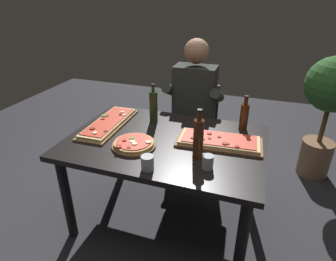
{
  "coord_description": "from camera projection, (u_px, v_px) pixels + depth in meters",
  "views": [
    {
      "loc": [
        0.6,
        -1.7,
        1.72
      ],
      "look_at": [
        0.0,
        0.05,
        0.79
      ],
      "focal_mm": 30.64,
      "sensor_mm": 36.0,
      "label": 1
    }
  ],
  "objects": [
    {
      "name": "tumbler_near_camera",
      "position": [
        147.0,
        163.0,
        1.7
      ],
      "size": [
        0.08,
        0.08,
        0.09
      ],
      "color": "silver",
      "rests_on": "dining_table"
    },
    {
      "name": "pizza_rectangular_left",
      "position": [
        109.0,
        123.0,
        2.26
      ],
      "size": [
        0.25,
        0.64,
        0.05
      ],
      "color": "olive",
      "rests_on": "dining_table"
    },
    {
      "name": "vinegar_bottle_green",
      "position": [
        153.0,
        106.0,
        2.27
      ],
      "size": [
        0.07,
        0.07,
        0.32
      ],
      "color": "#233819",
      "rests_on": "dining_table"
    },
    {
      "name": "diner_chair",
      "position": [
        195.0,
        124.0,
        2.89
      ],
      "size": [
        0.44,
        0.44,
        0.87
      ],
      "color": "#3D2B1E",
      "rests_on": "ground_plane"
    },
    {
      "name": "seated_diner",
      "position": [
        193.0,
        104.0,
        2.67
      ],
      "size": [
        0.53,
        0.41,
        1.33
      ],
      "color": "#23232D",
      "rests_on": "ground_plane"
    },
    {
      "name": "wine_bottle_dark",
      "position": [
        198.0,
        138.0,
        1.79
      ],
      "size": [
        0.07,
        0.07,
        0.33
      ],
      "color": "#47230F",
      "rests_on": "dining_table"
    },
    {
      "name": "ground_plane",
      "position": [
        166.0,
        218.0,
        2.39
      ],
      "size": [
        6.4,
        6.4,
        0.0
      ],
      "primitive_type": "plane",
      "color": "#2D2D33"
    },
    {
      "name": "tumbler_far_side",
      "position": [
        208.0,
        163.0,
        1.72
      ],
      "size": [
        0.07,
        0.07,
        0.09
      ],
      "color": "silver",
      "rests_on": "dining_table"
    },
    {
      "name": "oil_bottle_amber",
      "position": [
        244.0,
        116.0,
        2.15
      ],
      "size": [
        0.06,
        0.06,
        0.27
      ],
      "color": "#47230F",
      "rests_on": "dining_table"
    },
    {
      "name": "pizza_rectangular_front",
      "position": [
        219.0,
        141.0,
        2.0
      ],
      "size": [
        0.6,
        0.3,
        0.05
      ],
      "color": "brown",
      "rests_on": "dining_table"
    },
    {
      "name": "pizza_round_far",
      "position": [
        134.0,
        144.0,
        1.96
      ],
      "size": [
        0.3,
        0.3,
        0.05
      ],
      "color": "brown",
      "rests_on": "dining_table"
    },
    {
      "name": "dining_table",
      "position": [
        166.0,
        151.0,
        2.1
      ],
      "size": [
        1.4,
        0.96,
        0.74
      ],
      "color": "black",
      "rests_on": "ground_plane"
    },
    {
      "name": "potted_plant_corner",
      "position": [
        330.0,
        102.0,
        2.61
      ],
      "size": [
        0.5,
        0.5,
        1.2
      ],
      "color": "#846042",
      "rests_on": "ground_plane"
    }
  ]
}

